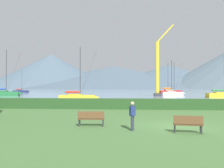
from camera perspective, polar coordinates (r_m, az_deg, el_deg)
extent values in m
plane|color=#477038|center=(15.18, 15.85, -10.12)|extent=(1000.00, 1000.00, 0.00)
cube|color=#8499A8|center=(151.73, 5.63, -1.66)|extent=(320.00, 246.00, 0.00)
cube|color=#284C23|center=(25.92, 11.04, -4.92)|extent=(80.00, 1.20, 1.17)
cube|color=gold|center=(42.27, -8.68, -3.40)|extent=(6.59, 2.91, 1.00)
cone|color=gold|center=(42.01, -3.73, -3.43)|extent=(1.18, 0.97, 0.85)
cube|color=gold|center=(42.30, -9.17, -2.91)|extent=(2.53, 1.79, 0.64)
cylinder|color=#333338|center=(42.25, -7.93, 2.96)|extent=(0.13, 0.13, 9.30)
cylinder|color=#333338|center=(42.35, -9.88, -1.98)|extent=(2.86, 0.44, 0.11)
cylinder|color=red|center=(42.35, -9.88, -1.98)|extent=(2.47, 0.68, 0.40)
cylinder|color=#333338|center=(42.11, -5.90, 2.66)|extent=(3.01, 0.38, 8.84)
cube|color=white|center=(99.11, 13.46, -1.81)|extent=(7.61, 3.66, 1.15)
cone|color=white|center=(100.50, 15.73, -1.78)|extent=(1.39, 1.17, 0.98)
cube|color=silver|center=(98.97, 13.23, -1.57)|extent=(2.96, 2.17, 0.73)
cylinder|color=#333338|center=(99.38, 13.80, 1.66)|extent=(0.15, 0.15, 11.92)
cylinder|color=#333338|center=(98.78, 12.90, -1.12)|extent=(3.26, 0.66, 0.13)
cylinder|color=gray|center=(98.78, 12.90, -1.12)|extent=(2.83, 0.91, 0.46)
cylinder|color=#333338|center=(99.93, 14.73, 1.48)|extent=(3.43, 0.60, 11.33)
cube|color=red|center=(84.11, 14.25, -1.96)|extent=(8.47, 4.83, 1.26)
cone|color=red|center=(86.18, 17.01, -1.92)|extent=(1.62, 1.41, 1.07)
cube|color=#A52020|center=(83.91, 13.97, -1.65)|extent=(3.39, 2.66, 0.80)
cylinder|color=#333338|center=(84.48, 14.66, 1.95)|extent=(0.16, 0.16, 11.41)
cylinder|color=#333338|center=(83.62, 13.56, -1.07)|extent=(3.51, 1.11, 0.14)
cylinder|color=orange|center=(83.62, 13.56, -1.07)|extent=(3.09, 1.32, 0.50)
cylinder|color=#333338|center=(85.31, 15.81, 1.74)|extent=(3.68, 1.07, 10.85)
cube|color=navy|center=(108.15, -21.85, -1.73)|extent=(6.41, 3.57, 0.96)
cone|color=navy|center=(107.51, -20.04, -1.75)|extent=(1.22, 1.05, 0.81)
cube|color=#1B2449|center=(108.22, -22.03, -1.55)|extent=(2.56, 1.99, 0.61)
cylinder|color=#333338|center=(108.07, -21.57, 0.80)|extent=(0.12, 0.12, 9.48)
cylinder|color=#333338|center=(108.31, -22.29, -1.20)|extent=(2.67, 0.80, 0.10)
cylinder|color=red|center=(108.31, -22.29, -1.20)|extent=(2.35, 0.97, 0.38)
cylinder|color=#333338|center=(107.79, -20.83, 0.68)|extent=(2.80, 0.77, 9.02)
cube|color=gold|center=(58.58, 25.77, -2.55)|extent=(7.03, 2.90, 1.08)
cube|color=gold|center=(58.40, 25.42, -2.18)|extent=(2.67, 1.85, 0.69)
cylinder|color=#333338|center=(58.88, 26.26, 2.18)|extent=(0.14, 0.14, 9.59)
cylinder|color=#333338|center=(58.14, 24.91, -1.46)|extent=(3.09, 0.36, 0.12)
cylinder|color=#2D7542|center=(58.14, 24.91, -1.46)|extent=(2.65, 0.64, 0.43)
cube|color=white|center=(72.16, 14.86, -2.30)|extent=(5.95, 2.08, 0.93)
cone|color=white|center=(72.87, 17.48, -2.28)|extent=(1.02, 0.80, 0.79)
cube|color=silver|center=(72.09, 14.60, -2.03)|extent=(2.21, 1.44, 0.59)
cylinder|color=#333338|center=(72.29, 15.25, 1.57)|extent=(0.12, 0.12, 9.67)
cylinder|color=#333338|center=(71.99, 14.21, -1.53)|extent=(2.67, 0.12, 0.10)
cylinder|color=tan|center=(71.99, 14.21, -1.53)|extent=(2.27, 0.39, 0.37)
cylinder|color=#333338|center=(72.56, 16.33, 1.37)|extent=(2.82, 0.05, 9.20)
cube|color=#236B38|center=(67.77, -25.45, -2.23)|extent=(8.27, 4.91, 1.23)
cone|color=#236B38|center=(66.95, -21.71, -2.27)|extent=(1.59, 1.40, 1.04)
cube|color=#206032|center=(67.86, -25.82, -1.85)|extent=(3.34, 2.66, 0.78)
cylinder|color=#333338|center=(67.72, -24.87, 2.80)|extent=(0.16, 0.16, 11.78)
cylinder|color=#333338|center=(67.35, -23.33, 2.56)|extent=(3.56, 1.15, 11.20)
cube|color=brown|center=(14.69, -5.22, -8.69)|extent=(1.68, 0.55, 0.06)
cube|color=brown|center=(14.47, -5.30, -7.71)|extent=(1.67, 0.22, 0.45)
cylinder|color=#333338|center=(14.82, -2.22, -9.50)|extent=(0.08, 0.08, 0.45)
cylinder|color=#333338|center=(14.99, -8.04, -9.40)|extent=(0.08, 0.08, 0.45)
cylinder|color=#333338|center=(14.50, -2.30, -9.70)|extent=(0.08, 0.08, 0.45)
cylinder|color=#333338|center=(14.67, -8.25, -9.59)|extent=(0.08, 0.08, 0.45)
cube|color=brown|center=(13.16, 18.39, -9.59)|extent=(1.56, 0.62, 0.06)
cube|color=brown|center=(12.94, 18.49, -8.51)|extent=(1.52, 0.30, 0.45)
cylinder|color=#333338|center=(13.46, 21.21, -10.35)|extent=(0.08, 0.08, 0.45)
cylinder|color=#333338|center=(13.29, 15.35, -10.50)|extent=(0.08, 0.08, 0.45)
cylinder|color=#333338|center=(13.14, 21.47, -10.58)|extent=(0.08, 0.08, 0.45)
cylinder|color=#333338|center=(12.97, 15.47, -10.74)|extent=(0.08, 0.08, 0.45)
cylinder|color=#2D3347|center=(13.14, 5.01, -9.75)|extent=(0.14, 0.14, 0.85)
cylinder|color=#2D3347|center=(13.31, 5.21, -9.63)|extent=(0.14, 0.14, 0.85)
cylinder|color=navy|center=(13.13, 5.11, -6.67)|extent=(0.36, 0.36, 0.55)
cylinder|color=navy|center=(12.90, 4.84, -6.66)|extent=(0.09, 0.09, 0.50)
cylinder|color=navy|center=(13.36, 5.37, -6.45)|extent=(0.09, 0.09, 0.50)
sphere|color=tan|center=(13.10, 5.11, -4.87)|extent=(0.22, 0.22, 0.22)
cube|color=#333338|center=(63.51, 11.31, -2.59)|extent=(2.00, 2.00, 0.80)
cube|color=gold|center=(63.70, 11.30, 4.08)|extent=(0.80, 0.80, 14.01)
cube|color=gold|center=(65.42, 13.16, 12.22)|extent=(4.51, 0.36, 4.85)
cone|color=#4C6070|center=(393.01, 0.49, 1.68)|extent=(353.62, 353.62, 37.99)
cone|color=#4C6070|center=(367.27, -14.94, 3.04)|extent=(198.77, 198.77, 52.88)
cone|color=#4C6070|center=(366.56, 13.76, 1.74)|extent=(226.58, 226.58, 36.19)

